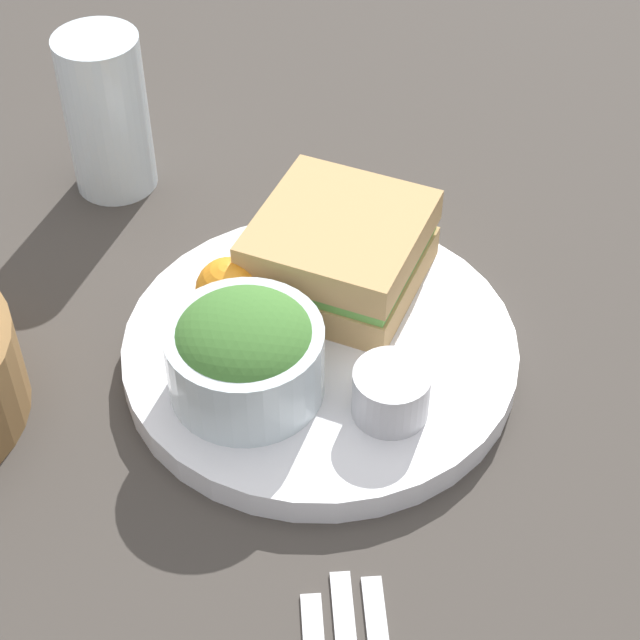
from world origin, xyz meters
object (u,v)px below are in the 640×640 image
sandwich (340,251)px  dressing_cup (391,393)px  drink_glass (107,114)px  salad_bowl (245,353)px  plate (320,351)px

sandwich → dressing_cup: 0.13m
sandwich → drink_glass: bearing=58.4°
sandwich → salad_bowl: salad_bowl is taller
plate → sandwich: 0.07m
sandwich → salad_bowl: 0.12m
plate → salad_bowl: 0.08m
drink_glass → dressing_cup: bearing=-134.6°
plate → salad_bowl: bearing=138.9°
plate → salad_bowl: size_ratio=2.67×
plate → dressing_cup: dressing_cup is taller
salad_bowl → dressing_cup: size_ratio=2.05×
dressing_cup → drink_glass: drink_glass is taller
salad_bowl → dressing_cup: (-0.01, -0.09, -0.02)m
sandwich → dressing_cup: size_ratio=2.87×
salad_bowl → drink_glass: (0.23, 0.15, 0.01)m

